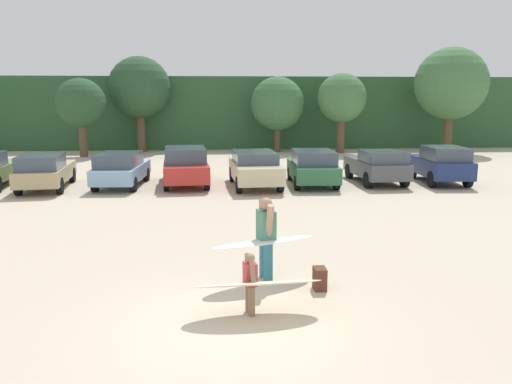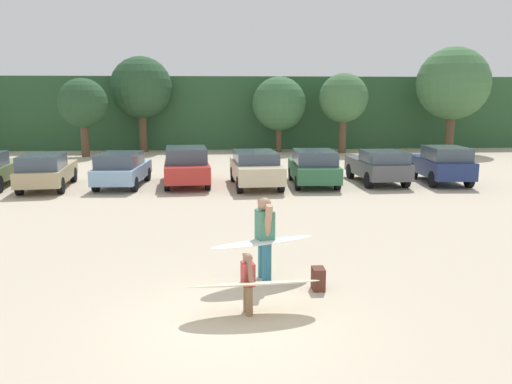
% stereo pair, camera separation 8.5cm
% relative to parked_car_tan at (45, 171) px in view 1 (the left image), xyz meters
% --- Properties ---
extents(ground_plane, '(120.00, 120.00, 0.00)m').
position_rel_parked_car_tan_xyz_m(ground_plane, '(7.37, -13.55, -0.79)').
color(ground_plane, beige).
extents(hillside_ridge, '(108.00, 12.00, 5.30)m').
position_rel_parked_car_tan_xyz_m(hillside_ridge, '(7.37, 21.95, 1.87)').
color(hillside_ridge, '#2D5633').
rests_on(hillside_ridge, ground_plane).
extents(tree_far_right, '(3.13, 3.13, 5.02)m').
position_rel_parked_car_tan_xyz_m(tree_far_right, '(-1.50, 12.09, 2.63)').
color(tree_far_right, brown).
rests_on(tree_far_right, ground_plane).
extents(tree_ridge_back, '(4.27, 4.27, 6.61)m').
position_rel_parked_car_tan_xyz_m(tree_ridge_back, '(1.81, 14.93, 3.65)').
color(tree_ridge_back, brown).
rests_on(tree_ridge_back, ground_plane).
extents(tree_left, '(3.72, 3.72, 5.23)m').
position_rel_parked_car_tan_xyz_m(tree_left, '(11.36, 14.12, 2.57)').
color(tree_left, brown).
rests_on(tree_left, ground_plane).
extents(tree_right, '(3.34, 3.34, 5.44)m').
position_rel_parked_car_tan_xyz_m(tree_right, '(15.69, 13.28, 2.94)').
color(tree_right, brown).
rests_on(tree_right, ground_plane).
extents(tree_center_right, '(4.91, 4.91, 7.18)m').
position_rel_parked_car_tan_xyz_m(tree_center_right, '(23.14, 12.86, 3.91)').
color(tree_center_right, brown).
rests_on(tree_center_right, ground_plane).
extents(parked_car_tan, '(2.20, 4.63, 1.52)m').
position_rel_parked_car_tan_xyz_m(parked_car_tan, '(0.00, 0.00, 0.00)').
color(parked_car_tan, tan).
rests_on(parked_car_tan, ground_plane).
extents(parked_car_sky_blue, '(1.95, 4.25, 1.48)m').
position_rel_parked_car_tan_xyz_m(parked_car_sky_blue, '(3.03, 0.44, -0.00)').
color(parked_car_sky_blue, '#84ADD1').
rests_on(parked_car_sky_blue, ground_plane).
extents(parked_car_red, '(2.24, 4.71, 1.66)m').
position_rel_parked_car_tan_xyz_m(parked_car_red, '(5.77, 0.74, 0.08)').
color(parked_car_red, '#B72D28').
rests_on(parked_car_red, ground_plane).
extents(parked_car_champagne, '(2.15, 4.47, 1.51)m').
position_rel_parked_car_tan_xyz_m(parked_car_champagne, '(8.77, 0.02, 0.04)').
color(parked_car_champagne, beige).
rests_on(parked_car_champagne, ground_plane).
extents(parked_car_forest_green, '(1.97, 4.08, 1.55)m').
position_rel_parked_car_tan_xyz_m(parked_car_forest_green, '(11.32, 0.19, 0.03)').
color(parked_car_forest_green, '#2D6642').
rests_on(parked_car_forest_green, ground_plane).
extents(parked_car_dark_gray, '(1.99, 4.13, 1.52)m').
position_rel_parked_car_tan_xyz_m(parked_car_dark_gray, '(14.28, 0.46, 0.02)').
color(parked_car_dark_gray, '#4C4F54').
rests_on(parked_car_dark_gray, ground_plane).
extents(parked_car_navy, '(1.94, 4.02, 1.68)m').
position_rel_parked_car_tan_xyz_m(parked_car_navy, '(17.13, 0.32, 0.09)').
color(parked_car_navy, navy).
rests_on(parked_car_navy, ground_plane).
extents(person_adult, '(0.40, 0.78, 1.76)m').
position_rel_parked_car_tan_xyz_m(person_adult, '(8.19, -11.34, 0.21)').
color(person_adult, teal).
rests_on(person_adult, ground_plane).
extents(person_child, '(0.26, 0.55, 1.12)m').
position_rel_parked_car_tan_xyz_m(person_child, '(7.75, -13.07, -0.16)').
color(person_child, '#8C6B4C').
rests_on(person_child, ground_plane).
extents(surfboard_white, '(2.40, 1.45, 0.14)m').
position_rel_parked_car_tan_xyz_m(surfboard_white, '(8.14, -11.46, 0.07)').
color(surfboard_white, white).
extents(surfboard_cream, '(2.41, 0.83, 0.28)m').
position_rel_parked_car_tan_xyz_m(surfboard_cream, '(7.86, -13.13, -0.21)').
color(surfboard_cream, beige).
extents(backpack_dropped, '(0.24, 0.34, 0.45)m').
position_rel_parked_car_tan_xyz_m(backpack_dropped, '(9.21, -12.01, -0.56)').
color(backpack_dropped, '#592D23').
rests_on(backpack_dropped, ground_plane).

